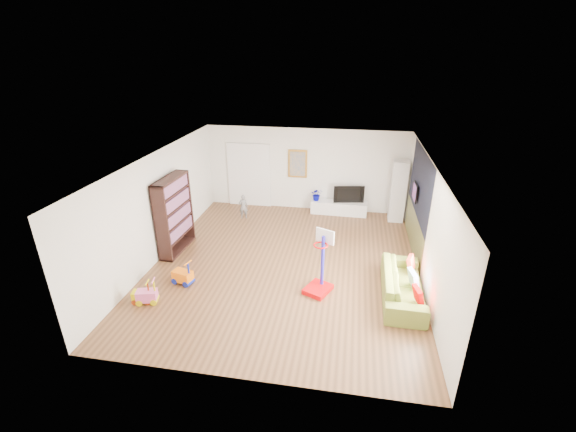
% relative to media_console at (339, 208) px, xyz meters
% --- Properties ---
extents(floor, '(6.50, 7.50, 0.00)m').
position_rel_media_console_xyz_m(floor, '(-1.16, -3.45, -0.21)').
color(floor, brown).
rests_on(floor, ground).
extents(ceiling, '(6.50, 7.50, 0.00)m').
position_rel_media_console_xyz_m(ceiling, '(-1.16, -3.45, 2.49)').
color(ceiling, white).
rests_on(ceiling, ground).
extents(wall_back, '(6.50, 0.00, 2.70)m').
position_rel_media_console_xyz_m(wall_back, '(-1.16, 0.30, 1.14)').
color(wall_back, silver).
rests_on(wall_back, ground).
extents(wall_front, '(6.50, 0.00, 2.70)m').
position_rel_media_console_xyz_m(wall_front, '(-1.16, -7.20, 1.14)').
color(wall_front, white).
rests_on(wall_front, ground).
extents(wall_left, '(0.00, 7.50, 2.70)m').
position_rel_media_console_xyz_m(wall_left, '(-4.41, -3.45, 1.14)').
color(wall_left, silver).
rests_on(wall_left, ground).
extents(wall_right, '(0.00, 7.50, 2.70)m').
position_rel_media_console_xyz_m(wall_right, '(2.09, -3.45, 1.14)').
color(wall_right, white).
rests_on(wall_right, ground).
extents(navy_accent, '(0.01, 3.20, 1.70)m').
position_rel_media_console_xyz_m(navy_accent, '(2.07, -2.05, 1.64)').
color(navy_accent, black).
rests_on(navy_accent, wall_right).
extents(olive_wainscot, '(0.01, 3.20, 1.00)m').
position_rel_media_console_xyz_m(olive_wainscot, '(2.07, -2.05, 0.29)').
color(olive_wainscot, brown).
rests_on(olive_wainscot, wall_right).
extents(doorway, '(1.45, 0.06, 2.10)m').
position_rel_media_console_xyz_m(doorway, '(-3.06, 0.26, 0.84)').
color(doorway, white).
rests_on(doorway, ground).
extents(painting_back, '(0.62, 0.06, 0.92)m').
position_rel_media_console_xyz_m(painting_back, '(-1.41, 0.26, 1.34)').
color(painting_back, gold).
rests_on(painting_back, wall_back).
extents(artwork_right, '(0.04, 0.56, 0.46)m').
position_rel_media_console_xyz_m(artwork_right, '(2.01, -1.85, 1.34)').
color(artwork_right, '#7F3F8C').
rests_on(artwork_right, wall_right).
extents(media_console, '(1.81, 0.50, 0.42)m').
position_rel_media_console_xyz_m(media_console, '(0.00, 0.00, 0.00)').
color(media_console, white).
rests_on(media_console, ground).
extents(tall_cabinet, '(0.46, 0.46, 1.93)m').
position_rel_media_console_xyz_m(tall_cabinet, '(1.79, -0.21, 0.76)').
color(tall_cabinet, silver).
rests_on(tall_cabinet, ground).
extents(bookshelf, '(0.42, 1.40, 2.03)m').
position_rel_media_console_xyz_m(bookshelf, '(-4.15, -3.18, 0.81)').
color(bookshelf, black).
rests_on(bookshelf, ground).
extents(sofa, '(0.89, 2.17, 0.63)m').
position_rel_media_console_xyz_m(sofa, '(1.59, -4.40, 0.10)').
color(sofa, olive).
rests_on(sofa, ground).
extents(basketball_hoop, '(0.71, 0.76, 1.46)m').
position_rel_media_console_xyz_m(basketball_hoop, '(-0.23, -4.50, 0.52)').
color(basketball_hoop, '#CE0407').
rests_on(basketball_hoop, ground).
extents(ride_on_yellow, '(0.42, 0.30, 0.50)m').
position_rel_media_console_xyz_m(ride_on_yellow, '(-3.91, -5.53, 0.04)').
color(ride_on_yellow, '#E7E102').
rests_on(ride_on_yellow, ground).
extents(ride_on_orange, '(0.50, 0.38, 0.60)m').
position_rel_media_console_xyz_m(ride_on_orange, '(-3.34, -4.70, 0.09)').
color(ride_on_orange, orange).
rests_on(ride_on_orange, ground).
extents(ride_on_pink, '(0.47, 0.35, 0.56)m').
position_rel_media_console_xyz_m(ride_on_pink, '(-3.79, -5.54, 0.07)').
color(ride_on_pink, pink).
rests_on(ride_on_pink, ground).
extents(child, '(0.33, 0.26, 0.79)m').
position_rel_media_console_xyz_m(child, '(-2.97, -0.87, 0.18)').
color(child, slate).
rests_on(child, ground).
extents(tv, '(0.99, 0.30, 0.56)m').
position_rel_media_console_xyz_m(tv, '(0.28, 0.07, 0.49)').
color(tv, black).
rests_on(tv, media_console).
extents(vase_plant, '(0.41, 0.36, 0.42)m').
position_rel_media_console_xyz_m(vase_plant, '(-0.73, -0.00, 0.42)').
color(vase_plant, '#030690').
rests_on(vase_plant, media_console).
extents(pillow_left, '(0.17, 0.36, 0.34)m').
position_rel_media_console_xyz_m(pillow_left, '(1.81, -5.02, 0.29)').
color(pillow_left, '#BF0000').
rests_on(pillow_left, sofa).
extents(pillow_center, '(0.19, 0.41, 0.39)m').
position_rel_media_console_xyz_m(pillow_center, '(1.79, -4.42, 0.29)').
color(pillow_center, silver).
rests_on(pillow_center, sofa).
extents(pillow_right, '(0.19, 0.35, 0.34)m').
position_rel_media_console_xyz_m(pillow_right, '(1.81, -3.77, 0.29)').
color(pillow_right, red).
rests_on(pillow_right, sofa).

